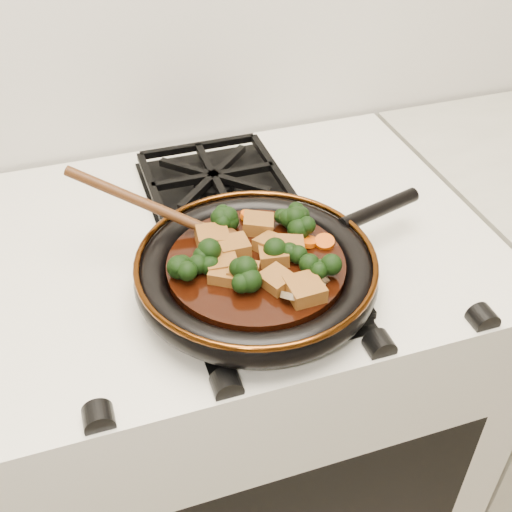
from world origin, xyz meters
name	(u,v)px	position (x,y,z in m)	size (l,w,h in m)	color
stove	(242,414)	(0.00, 1.69, 0.45)	(0.76, 0.60, 0.90)	silver
burner_grate_front	(268,286)	(0.00, 1.55, 0.91)	(0.23, 0.23, 0.03)	black
burner_grate_back	(214,180)	(0.00, 1.83, 0.91)	(0.23, 0.23, 0.03)	black
skillet	(257,270)	(-0.01, 1.55, 0.94)	(0.44, 0.33, 0.05)	black
braising_sauce	(256,268)	(-0.02, 1.55, 0.95)	(0.24, 0.24, 0.02)	black
tofu_cube_0	(212,238)	(-0.06, 1.61, 0.97)	(0.04, 0.04, 0.02)	brown
tofu_cube_1	(258,224)	(0.01, 1.62, 0.97)	(0.04, 0.04, 0.02)	brown
tofu_cube_2	(289,249)	(0.03, 1.56, 0.97)	(0.04, 0.04, 0.02)	brown
tofu_cube_3	(270,245)	(0.01, 1.57, 0.97)	(0.03, 0.04, 0.02)	brown
tofu_cube_4	(243,273)	(-0.04, 1.53, 0.97)	(0.04, 0.04, 0.02)	brown
tofu_cube_5	(305,290)	(0.02, 1.47, 0.97)	(0.04, 0.05, 0.02)	brown
tofu_cube_6	(277,281)	(-0.01, 1.50, 0.97)	(0.04, 0.03, 0.02)	brown
tofu_cube_7	(225,274)	(-0.06, 1.54, 0.97)	(0.03, 0.04, 0.02)	brown
tofu_cube_8	(222,265)	(-0.06, 1.55, 0.97)	(0.04, 0.04, 0.02)	brown
tofu_cube_9	(234,248)	(-0.04, 1.58, 0.97)	(0.04, 0.04, 0.02)	brown
tofu_cube_10	(289,248)	(0.03, 1.56, 0.97)	(0.04, 0.04, 0.02)	brown
tofu_cube_11	(274,256)	(0.01, 1.55, 0.97)	(0.03, 0.04, 0.02)	brown
broccoli_floret_0	(304,223)	(0.07, 1.60, 0.97)	(0.06, 0.06, 0.06)	black
broccoli_floret_1	(249,276)	(-0.04, 1.52, 0.97)	(0.06, 0.06, 0.06)	black
broccoli_floret_2	(230,222)	(-0.03, 1.64, 0.97)	(0.06, 0.06, 0.05)	black
broccoli_floret_3	(189,270)	(-0.11, 1.55, 0.97)	(0.06, 0.06, 0.05)	black
broccoli_floret_4	(287,255)	(0.02, 1.54, 0.97)	(0.06, 0.06, 0.05)	black
broccoli_floret_5	(291,218)	(0.06, 1.62, 0.97)	(0.05, 0.05, 0.05)	black
broccoli_floret_6	(206,263)	(-0.08, 1.56, 0.97)	(0.06, 0.06, 0.05)	black
broccoli_floret_7	(321,270)	(0.05, 1.50, 0.97)	(0.06, 0.06, 0.06)	black
carrot_coin_0	(307,241)	(0.06, 1.57, 0.96)	(0.03, 0.03, 0.01)	#CD4905
carrot_coin_1	(220,225)	(-0.04, 1.64, 0.96)	(0.03, 0.03, 0.01)	#CD4905
carrot_coin_2	(325,242)	(0.08, 1.56, 0.96)	(0.03, 0.03, 0.01)	#CD4905
carrot_coin_3	(249,216)	(0.00, 1.65, 0.96)	(0.03, 0.03, 0.01)	#CD4905
mushroom_slice_0	(313,282)	(0.04, 1.49, 0.97)	(0.03, 0.03, 0.01)	#776445
mushroom_slice_1	(292,296)	(0.00, 1.47, 0.97)	(0.03, 0.03, 0.01)	#776445
mushroom_slice_2	(254,220)	(0.01, 1.64, 0.97)	(0.03, 0.03, 0.01)	#776445
mushroom_slice_3	(319,273)	(0.05, 1.50, 0.97)	(0.03, 0.03, 0.01)	#776445
wooden_spoon	(177,217)	(-0.10, 1.65, 0.98)	(0.14, 0.10, 0.23)	#45240E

